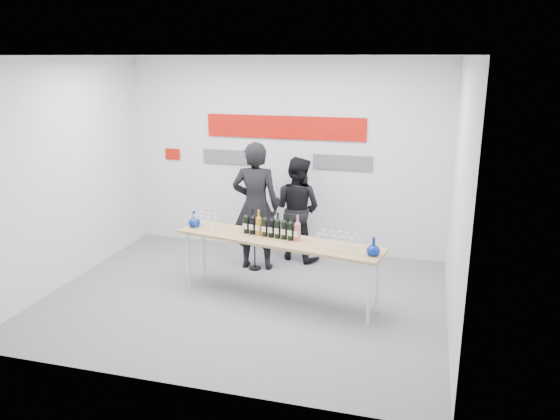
{
  "coord_description": "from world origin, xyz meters",
  "views": [
    {
      "loc": [
        2.14,
        -6.09,
        2.99
      ],
      "look_at": [
        0.41,
        0.21,
        1.15
      ],
      "focal_mm": 35.0,
      "sensor_mm": 36.0,
      "label": 1
    }
  ],
  "objects": [
    {
      "name": "signage",
      "position": [
        -0.06,
        1.97,
        1.81
      ],
      "size": [
        3.38,
        0.02,
        0.79
      ],
      "color": "#B01007",
      "rests_on": "back_wall"
    },
    {
      "name": "tasting_table",
      "position": [
        0.41,
        0.11,
        0.74
      ],
      "size": [
        2.73,
        1.03,
        0.8
      ],
      "rotation": [
        0.0,
        0.0,
        -0.19
      ],
      "color": "tan",
      "rests_on": "ground"
    },
    {
      "name": "wine_bottles",
      "position": [
        0.31,
        0.16,
        0.97
      ],
      "size": [
        0.79,
        0.22,
        0.33
      ],
      "rotation": [
        0.0,
        0.0,
        -0.19
      ],
      "color": "black",
      "rests_on": "tasting_table"
    },
    {
      "name": "back_wall",
      "position": [
        0.0,
        2.0,
        1.5
      ],
      "size": [
        5.0,
        0.04,
        3.0
      ],
      "primitive_type": "cube",
      "color": "silver",
      "rests_on": "ground"
    },
    {
      "name": "glasses_left",
      "position": [
        -0.62,
        0.29,
        0.89
      ],
      "size": [
        0.36,
        0.28,
        0.18
      ],
      "color": "silver",
      "rests_on": "tasting_table"
    },
    {
      "name": "decanter_left",
      "position": [
        -0.8,
        0.31,
        0.91
      ],
      "size": [
        0.16,
        0.16,
        0.21
      ],
      "primitive_type": null,
      "color": "navy",
      "rests_on": "tasting_table"
    },
    {
      "name": "decanter_right",
      "position": [
        1.62,
        -0.16,
        0.91
      ],
      "size": [
        0.16,
        0.16,
        0.21
      ],
      "primitive_type": null,
      "color": "navy",
      "rests_on": "tasting_table"
    },
    {
      "name": "mic_stand",
      "position": [
        -0.18,
        0.98,
        0.47
      ],
      "size": [
        0.18,
        0.18,
        1.55
      ],
      "rotation": [
        0.0,
        0.0,
        -0.11
      ],
      "color": "black",
      "rests_on": "ground"
    },
    {
      "name": "glasses_right",
      "position": [
        1.2,
        -0.05,
        0.89
      ],
      "size": [
        0.55,
        0.32,
        0.18
      ],
      "color": "silver",
      "rests_on": "tasting_table"
    },
    {
      "name": "presenter_right",
      "position": [
        0.3,
        1.59,
        0.79
      ],
      "size": [
        0.92,
        0.81,
        1.58
      ],
      "primitive_type": "imported",
      "rotation": [
        0.0,
        0.0,
        2.82
      ],
      "color": "black",
      "rests_on": "ground"
    },
    {
      "name": "presenter_left",
      "position": [
        -0.18,
        1.06,
        0.93
      ],
      "size": [
        0.72,
        0.51,
        1.86
      ],
      "primitive_type": "imported",
      "rotation": [
        0.0,
        0.0,
        3.24
      ],
      "color": "black",
      "rests_on": "ground"
    },
    {
      "name": "ground",
      "position": [
        0.0,
        0.0,
        0.0
      ],
      "size": [
        5.0,
        5.0,
        0.0
      ],
      "primitive_type": "plane",
      "color": "slate",
      "rests_on": "ground"
    }
  ]
}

